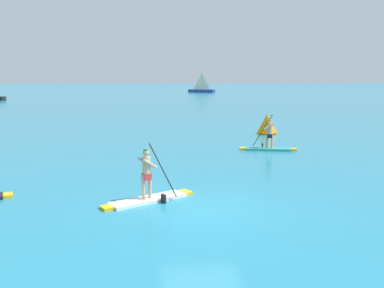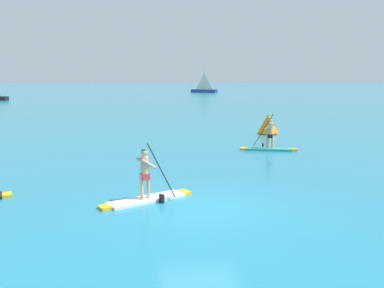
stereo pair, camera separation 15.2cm
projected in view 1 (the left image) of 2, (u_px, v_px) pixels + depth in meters
ground at (202, 209)px, 12.80m from camera, size 440.00×440.00×0.00m
paddleboarder_mid_center at (148, 190)px, 13.53m from camera, size 3.05×1.94×2.02m
paddleboarder_far_right at (268, 144)px, 22.84m from camera, size 3.03×1.31×1.96m
race_marker_buoy at (267, 125)px, 29.10m from camera, size 1.32×1.32×1.41m
sailboat_right_horizon at (202, 90)px, 100.12m from camera, size 6.24×4.73×5.53m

